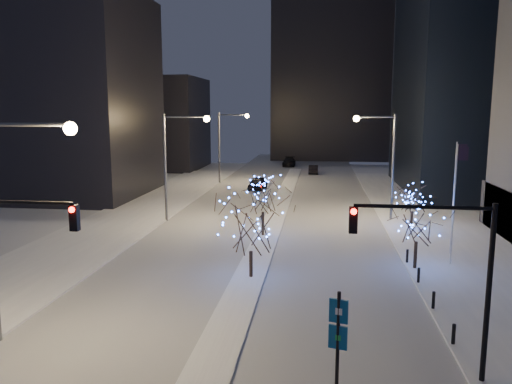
% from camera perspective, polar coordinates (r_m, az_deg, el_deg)
% --- Properties ---
extents(ground, '(160.00, 160.00, 0.00)m').
position_cam_1_polar(ground, '(20.73, -5.76, -20.49)').
color(ground, white).
rests_on(ground, ground).
extents(road, '(20.00, 130.00, 0.02)m').
position_cam_1_polar(road, '(53.67, 2.69, -1.76)').
color(road, '#B0B6C0').
rests_on(road, ground).
extents(median, '(2.00, 80.00, 0.15)m').
position_cam_1_polar(median, '(48.77, 2.21, -2.80)').
color(median, white).
rests_on(median, ground).
extents(east_sidewalk, '(10.00, 90.00, 0.15)m').
position_cam_1_polar(east_sidewalk, '(40.34, 22.71, -6.11)').
color(east_sidewalk, white).
rests_on(east_sidewalk, ground).
extents(west_sidewalk, '(8.00, 90.00, 0.15)m').
position_cam_1_polar(west_sidewalk, '(42.93, -18.09, -4.93)').
color(west_sidewalk, white).
rests_on(west_sidewalk, ground).
extents(filler_west_near, '(22.00, 18.00, 24.00)m').
position_cam_1_polar(filler_west_near, '(65.94, -22.28, 10.10)').
color(filler_west_near, black).
rests_on(filler_west_near, ground).
extents(filler_west_far, '(18.00, 16.00, 16.00)m').
position_cam_1_polar(filler_west_far, '(92.60, -11.82, 7.68)').
color(filler_west_far, black).
rests_on(filler_west_far, ground).
extents(horizon_block, '(24.00, 14.00, 42.00)m').
position_cam_1_polar(horizon_block, '(110.04, 8.51, 14.78)').
color(horizon_block, black).
rests_on(horizon_block, ground).
extents(street_lamp_w_near, '(4.40, 0.56, 10.00)m').
position_cam_1_polar(street_lamp_w_near, '(23.83, -26.31, -0.81)').
color(street_lamp_w_near, '#595E66').
rests_on(street_lamp_w_near, ground).
extents(street_lamp_w_mid, '(4.40, 0.56, 10.00)m').
position_cam_1_polar(street_lamp_w_mid, '(46.56, -9.13, 4.51)').
color(street_lamp_w_mid, '#595E66').
rests_on(street_lamp_w_mid, ground).
extents(street_lamp_w_far, '(4.40, 0.56, 10.00)m').
position_cam_1_polar(street_lamp_w_far, '(70.84, -3.40, 6.21)').
color(street_lamp_w_far, '#595E66').
rests_on(street_lamp_w_far, ground).
extents(street_lamp_east, '(3.90, 0.56, 10.00)m').
position_cam_1_polar(street_lamp_east, '(48.02, 14.37, 4.42)').
color(street_lamp_east, '#595E66').
rests_on(street_lamp_east, ground).
extents(traffic_signal_east, '(5.26, 0.43, 7.00)m').
position_cam_1_polar(traffic_signal_east, '(19.88, 20.94, -7.47)').
color(traffic_signal_east, black).
rests_on(traffic_signal_east, ground).
extents(flagpoles, '(1.35, 2.60, 8.00)m').
position_cam_1_polar(flagpoles, '(36.35, 21.82, -0.05)').
color(flagpoles, silver).
rests_on(flagpoles, east_sidewalk).
extents(bollards, '(0.16, 12.16, 0.90)m').
position_cam_1_polar(bollards, '(29.77, 18.81, -10.21)').
color(bollards, black).
rests_on(bollards, east_sidewalk).
extents(car_near, '(2.40, 4.93, 1.62)m').
position_cam_1_polar(car_near, '(65.63, 0.19, 0.99)').
color(car_near, black).
rests_on(car_near, ground).
extents(car_mid, '(1.55, 4.35, 1.43)m').
position_cam_1_polar(car_mid, '(82.86, 6.57, 2.60)').
color(car_mid, black).
rests_on(car_mid, ground).
extents(car_far, '(2.34, 5.66, 1.64)m').
position_cam_1_polar(car_far, '(93.58, 3.80, 3.46)').
color(car_far, black).
rests_on(car_far, ground).
extents(holiday_tree_median_near, '(5.98, 5.98, 5.41)m').
position_cam_1_polar(holiday_tree_median_near, '(30.34, -0.59, -3.66)').
color(holiday_tree_median_near, black).
rests_on(holiday_tree_median_near, median).
extents(holiday_tree_median_far, '(3.94, 3.94, 4.87)m').
position_cam_1_polar(holiday_tree_median_far, '(40.58, 0.79, -0.45)').
color(holiday_tree_median_far, black).
rests_on(holiday_tree_median_far, median).
extents(holiday_tree_plaza_near, '(4.30, 4.30, 4.58)m').
position_cam_1_polar(holiday_tree_plaza_near, '(33.70, 17.93, -3.33)').
color(holiday_tree_plaza_near, black).
rests_on(holiday_tree_plaza_near, east_sidewalk).
extents(holiday_tree_plaza_far, '(3.83, 3.83, 3.98)m').
position_cam_1_polar(holiday_tree_plaza_far, '(45.26, 17.47, -0.72)').
color(holiday_tree_plaza_far, black).
rests_on(holiday_tree_plaza_far, east_sidewalk).
extents(wayfinding_sign, '(0.69, 0.28, 3.89)m').
position_cam_1_polar(wayfinding_sign, '(18.94, 9.36, -15.46)').
color(wayfinding_sign, black).
rests_on(wayfinding_sign, ground).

